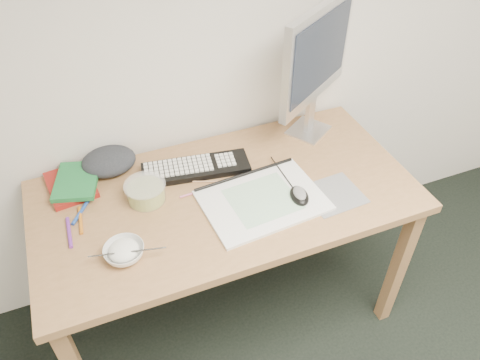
% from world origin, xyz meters
% --- Properties ---
extents(desk, '(1.40, 0.70, 0.75)m').
position_xyz_m(desk, '(-0.11, 1.43, 0.67)').
color(desk, '#A5764B').
rests_on(desk, ground).
extents(mousepad, '(0.21, 0.19, 0.00)m').
position_xyz_m(mousepad, '(0.25, 1.28, 0.75)').
color(mousepad, gray).
rests_on(mousepad, desk).
extents(sketchpad, '(0.45, 0.34, 0.01)m').
position_xyz_m(sketchpad, '(-0.00, 1.34, 0.76)').
color(sketchpad, white).
rests_on(sketchpad, desk).
extents(keyboard, '(0.43, 0.19, 0.02)m').
position_xyz_m(keyboard, '(-0.17, 1.59, 0.76)').
color(keyboard, black).
rests_on(keyboard, desk).
extents(monitor, '(0.41, 0.28, 0.55)m').
position_xyz_m(monitor, '(0.35, 1.67, 1.09)').
color(monitor, silver).
rests_on(monitor, desk).
extents(mouse, '(0.08, 0.11, 0.04)m').
position_xyz_m(mouse, '(0.12, 1.30, 0.78)').
color(mouse, black).
rests_on(mouse, sketchpad).
extents(rice_bowl, '(0.16, 0.16, 0.04)m').
position_xyz_m(rice_bowl, '(-0.52, 1.27, 0.77)').
color(rice_bowl, silver).
rests_on(rice_bowl, desk).
extents(chopsticks, '(0.23, 0.07, 0.02)m').
position_xyz_m(chopsticks, '(-0.51, 1.25, 0.79)').
color(chopsticks, '#B8B8BA').
rests_on(chopsticks, rice_bowl).
extents(fruit_tub, '(0.18, 0.18, 0.07)m').
position_xyz_m(fruit_tub, '(-0.39, 1.51, 0.79)').
color(fruit_tub, gold).
rests_on(fruit_tub, desk).
extents(book_red, '(0.18, 0.23, 0.02)m').
position_xyz_m(book_red, '(-0.64, 1.68, 0.76)').
color(book_red, maroon).
rests_on(book_red, desk).
extents(book_green, '(0.20, 0.24, 0.02)m').
position_xyz_m(book_green, '(-0.61, 1.67, 0.78)').
color(book_green, '#1B6F35').
rests_on(book_green, book_red).
extents(cloth_lump, '(0.18, 0.15, 0.07)m').
position_xyz_m(cloth_lump, '(-0.48, 1.73, 0.79)').
color(cloth_lump, '#212328').
rests_on(cloth_lump, desk).
extents(pencil_pink, '(0.19, 0.02, 0.01)m').
position_xyz_m(pencil_pink, '(-0.18, 1.47, 0.75)').
color(pencil_pink, '#CF6794').
rests_on(pencil_pink, desk).
extents(pencil_tan, '(0.17, 0.07, 0.01)m').
position_xyz_m(pencil_tan, '(-0.13, 1.50, 0.75)').
color(pencil_tan, tan).
rests_on(pencil_tan, desk).
extents(pencil_black, '(0.18, 0.05, 0.01)m').
position_xyz_m(pencil_black, '(-0.04, 1.48, 0.75)').
color(pencil_black, black).
rests_on(pencil_black, desk).
extents(marker_blue, '(0.09, 0.12, 0.01)m').
position_xyz_m(marker_blue, '(-0.62, 1.53, 0.76)').
color(marker_blue, '#1C439C').
rests_on(marker_blue, desk).
extents(marker_orange, '(0.02, 0.13, 0.01)m').
position_xyz_m(marker_orange, '(-0.63, 1.48, 0.76)').
color(marker_orange, '#C56B17').
rests_on(marker_orange, desk).
extents(marker_purple, '(0.02, 0.14, 0.01)m').
position_xyz_m(marker_purple, '(-0.67, 1.44, 0.76)').
color(marker_purple, '#6D2A9A').
rests_on(marker_purple, desk).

